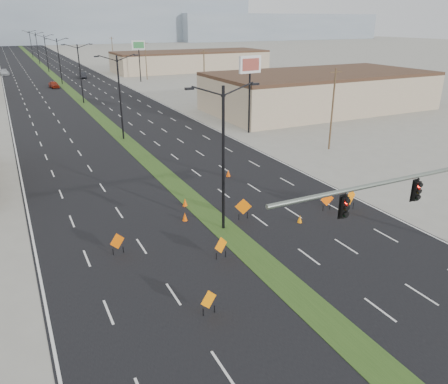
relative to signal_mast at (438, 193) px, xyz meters
name	(u,v)px	position (x,y,z in m)	size (l,w,h in m)	color
ground	(333,327)	(-8.56, -2.00, -4.79)	(600.00, 600.00, 0.00)	gray
road_surface	(60,82)	(-8.56, 98.00, -4.79)	(25.00, 400.00, 0.02)	black
median_strip	(60,82)	(-8.56, 98.00, -4.79)	(2.00, 400.00, 0.04)	#233F16
building_se_near	(319,92)	(25.44, 43.00, -2.04)	(36.00, 18.00, 5.50)	tan
building_se_far	(191,62)	(29.44, 108.00, -2.29)	(44.00, 16.00, 5.00)	tan
mesa_center	(81,20)	(31.44, 298.00, 9.21)	(220.00, 50.00, 28.00)	gray
mesa_east	(273,27)	(171.44, 288.00, 4.21)	(160.00, 50.00, 18.00)	gray
signal_mast	(438,193)	(0.00, 0.00, 0.00)	(16.30, 0.60, 8.00)	slate
streetlight_0	(223,155)	(-8.56, 10.00, 0.63)	(5.15, 0.24, 10.02)	black
streetlight_1	(120,95)	(-8.56, 38.00, 0.63)	(5.15, 0.24, 10.02)	black
streetlight_2	(80,72)	(-8.56, 66.00, 0.63)	(5.15, 0.24, 10.02)	black
streetlight_3	(59,60)	(-8.56, 94.00, 0.63)	(5.15, 0.24, 10.02)	black
streetlight_4	(46,52)	(-8.56, 122.00, 0.63)	(5.15, 0.24, 10.02)	black
streetlight_5	(37,47)	(-8.56, 150.00, 0.63)	(5.15, 0.24, 10.02)	black
streetlight_6	(31,43)	(-8.56, 178.00, 0.63)	(5.15, 0.24, 10.02)	black
utility_pole_0	(332,108)	(11.44, 23.00, -0.12)	(1.60, 0.20, 9.00)	#4C3823
utility_pole_1	(204,75)	(11.44, 58.00, -0.12)	(1.60, 0.20, 9.00)	#4C3823
utility_pole_2	(146,60)	(11.44, 93.00, -0.12)	(1.60, 0.20, 9.00)	#4C3823
utility_pole_3	(113,51)	(11.44, 128.00, -0.12)	(1.60, 0.20, 9.00)	#4C3823
car_left	(54,85)	(-10.99, 88.29, -4.09)	(1.66, 4.14, 1.41)	maroon
car_mid	(83,75)	(-2.36, 102.99, -4.05)	(1.56, 4.48, 1.48)	black
car_far	(4,72)	(-20.06, 119.03, -4.06)	(2.05, 5.04, 1.46)	#A8ADB2
construction_sign_0	(117,242)	(-16.14, 9.69, -3.93)	(1.02, 0.50, 1.47)	#DF5904
construction_sign_1	(209,301)	(-13.54, 1.59, -3.96)	(1.01, 0.41, 1.42)	orange
construction_sign_2	(221,246)	(-10.56, 6.30, -3.92)	(1.04, 0.48, 1.49)	orange
construction_sign_3	(243,207)	(-6.56, 10.72, -3.82)	(1.15, 0.54, 1.65)	orange
construction_sign_4	(327,200)	(0.05, 9.27, -3.90)	(1.14, 0.17, 1.52)	#FF5B05
construction_sign_5	(350,197)	(1.69, 8.52, -3.73)	(1.30, 0.44, 1.79)	orange
cone_0	(185,217)	(-10.53, 12.41, -4.46)	(0.40, 0.40, 0.66)	#D84D04
cone_1	(300,219)	(-3.12, 8.37, -4.50)	(0.35, 0.35, 0.58)	orange
cone_2	(228,173)	(-3.23, 19.70, -4.45)	(0.41, 0.41, 0.68)	#EF4E05
cone_3	(185,202)	(-9.52, 14.93, -4.46)	(0.39, 0.39, 0.66)	#ED5304
pole_sign_east_near	(250,70)	(7.06, 33.97, 3.16)	(3.19, 0.75, 9.72)	black
pole_sign_east_far	(139,48)	(8.94, 89.96, 2.87)	(2.99, 1.42, 9.39)	black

